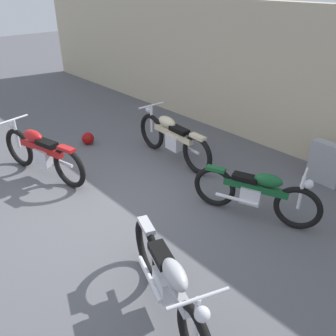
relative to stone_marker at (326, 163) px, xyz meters
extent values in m
plane|color=#56565B|center=(-2.00, -3.60, -0.38)|extent=(40.00, 40.00, 0.00)
cube|color=beige|center=(-2.00, 0.70, 1.07)|extent=(18.00, 0.30, 2.90)
cube|color=#9E9EA3|center=(0.00, 0.00, 0.00)|extent=(0.59, 0.22, 0.76)
sphere|color=maroon|center=(-4.30, -2.30, -0.25)|extent=(0.27, 0.27, 0.27)
torus|color=black|center=(-0.40, -3.76, -0.01)|extent=(0.73, 0.34, 0.74)
cube|color=silver|center=(0.19, -3.98, 0.01)|extent=(0.37, 0.30, 0.28)
cube|color=#ADADB2|center=(0.24, -3.99, 0.17)|extent=(1.01, 0.45, 0.12)
ellipsoid|color=#ADADB2|center=(0.41, -4.06, 0.35)|extent=(0.49, 0.34, 0.20)
cube|color=black|center=(0.07, -3.93, 0.30)|extent=(0.44, 0.31, 0.08)
cube|color=#ADADB2|center=(-0.40, -3.76, 0.33)|extent=(0.35, 0.22, 0.06)
cylinder|color=silver|center=(0.88, -4.23, 0.26)|extent=(0.06, 0.06, 0.56)
cylinder|color=silver|center=(0.88, -4.23, 0.54)|extent=(0.23, 0.56, 0.04)
sphere|color=silver|center=(0.96, -4.25, 0.44)|extent=(0.14, 0.14, 0.14)
cylinder|color=silver|center=(-0.04, -4.02, -0.06)|extent=(0.69, 0.30, 0.06)
torus|color=black|center=(-3.19, -1.38, 0.00)|extent=(0.77, 0.14, 0.77)
torus|color=black|center=(-1.77, -1.46, 0.00)|extent=(0.77, 0.14, 0.77)
cube|color=silver|center=(-2.43, -1.42, 0.02)|extent=(0.35, 0.23, 0.30)
cube|color=beige|center=(-2.48, -1.42, 0.19)|extent=(1.09, 0.17, 0.13)
ellipsoid|color=beige|center=(-2.67, -1.41, 0.38)|extent=(0.48, 0.24, 0.21)
cube|color=black|center=(-2.29, -1.43, 0.33)|extent=(0.43, 0.21, 0.08)
cube|color=beige|center=(-1.77, -1.46, 0.36)|extent=(0.34, 0.15, 0.06)
cylinder|color=silver|center=(-3.19, -1.38, 0.29)|extent=(0.06, 0.06, 0.58)
cylinder|color=silver|center=(-3.19, -1.38, 0.58)|extent=(0.07, 0.61, 0.04)
sphere|color=silver|center=(-3.28, -1.37, 0.48)|extent=(0.15, 0.15, 0.15)
cylinder|color=silver|center=(-2.21, -1.31, -0.05)|extent=(0.74, 0.11, 0.06)
torus|color=black|center=(-4.29, -3.80, 0.00)|extent=(0.77, 0.27, 0.77)
torus|color=black|center=(-2.91, -3.48, 0.00)|extent=(0.77, 0.27, 0.77)
cube|color=silver|center=(-3.55, -3.63, 0.02)|extent=(0.38, 0.28, 0.29)
cube|color=#B21919|center=(-3.60, -3.64, 0.19)|extent=(1.07, 0.35, 0.13)
ellipsoid|color=#B21919|center=(-3.78, -3.68, 0.38)|extent=(0.50, 0.31, 0.21)
cube|color=black|center=(-3.41, -3.60, 0.33)|extent=(0.45, 0.28, 0.08)
cube|color=#B21919|center=(-2.91, -3.48, 0.36)|extent=(0.36, 0.20, 0.06)
cylinder|color=silver|center=(-4.29, -3.80, 0.29)|extent=(0.06, 0.06, 0.58)
cylinder|color=silver|center=(-4.29, -3.80, 0.58)|extent=(0.18, 0.60, 0.04)
sphere|color=silver|center=(-4.37, -3.82, 0.47)|extent=(0.15, 0.15, 0.15)
cylinder|color=silver|center=(-3.37, -3.46, -0.05)|extent=(0.73, 0.23, 0.06)
torus|color=black|center=(0.37, -1.58, -0.04)|extent=(0.68, 0.32, 0.69)
torus|color=black|center=(-0.83, -2.03, -0.04)|extent=(0.68, 0.32, 0.69)
cube|color=silver|center=(-0.27, -1.82, -0.02)|extent=(0.35, 0.29, 0.27)
cube|color=#145128|center=(-0.23, -1.81, 0.14)|extent=(0.95, 0.43, 0.11)
ellipsoid|color=#145128|center=(-0.07, -1.75, 0.31)|extent=(0.46, 0.33, 0.19)
cube|color=black|center=(-0.39, -1.87, 0.26)|extent=(0.42, 0.29, 0.08)
cube|color=#145128|center=(-0.83, -2.03, 0.29)|extent=(0.33, 0.21, 0.06)
cylinder|color=silver|center=(0.37, -1.58, 0.23)|extent=(0.05, 0.05, 0.52)
cylinder|color=silver|center=(0.37, -1.58, 0.49)|extent=(0.23, 0.53, 0.03)
sphere|color=silver|center=(0.44, -1.55, 0.39)|extent=(0.13, 0.13, 0.13)
cylinder|color=silver|center=(-0.41, -2.00, -0.08)|extent=(0.64, 0.29, 0.06)
camera|label=1|loc=(2.26, -5.81, 2.92)|focal=37.86mm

